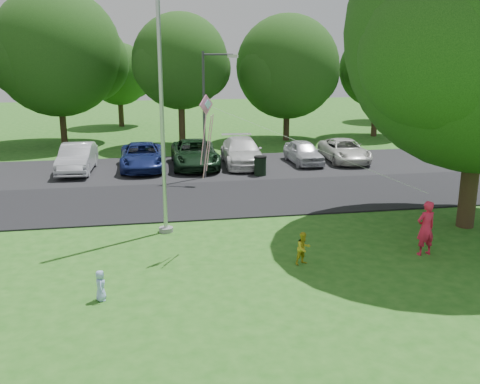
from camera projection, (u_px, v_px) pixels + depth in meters
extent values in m
plane|color=#26641A|center=(301.00, 282.00, 14.80)|extent=(120.00, 120.00, 0.00)
cube|color=black|center=(243.00, 197.00, 23.36)|extent=(60.00, 6.00, 0.06)
cube|color=black|center=(221.00, 167.00, 29.55)|extent=(42.00, 7.00, 0.06)
cylinder|color=#B7BABF|center=(161.00, 89.00, 17.70)|extent=(0.14, 0.14, 10.00)
cylinder|color=gray|center=(166.00, 230.00, 18.94)|extent=(0.50, 0.50, 0.16)
cylinder|color=#3F3F44|center=(204.00, 117.00, 26.19)|extent=(0.12, 0.12, 6.23)
cylinder|color=#3F3F44|center=(218.00, 54.00, 25.30)|extent=(1.39, 0.61, 0.09)
cube|color=silver|center=(233.00, 56.00, 25.19)|extent=(0.52, 0.38, 0.15)
cylinder|color=black|center=(260.00, 167.00, 27.34)|extent=(0.62, 0.62, 0.99)
cylinder|color=black|center=(260.00, 157.00, 27.21)|extent=(0.66, 0.66, 0.06)
cylinder|color=#332316|center=(470.00, 180.00, 19.11)|extent=(0.62, 0.62, 3.51)
sphere|color=#173B10|center=(453.00, 47.00, 16.51)|extent=(5.66, 5.66, 5.66)
sphere|color=#173B10|center=(437.00, 54.00, 16.66)|extent=(4.91, 4.91, 4.91)
cylinder|color=#332316|center=(63.00, 121.00, 36.78)|extent=(0.44, 0.44, 3.19)
sphere|color=#173B10|center=(57.00, 53.00, 35.62)|extent=(8.50, 8.50, 8.50)
sphere|color=#173B10|center=(89.00, 62.00, 36.92)|extent=(5.53, 5.53, 5.53)
sphere|color=#173B10|center=(28.00, 59.00, 34.43)|extent=(5.10, 5.10, 5.10)
cylinder|color=#332316|center=(182.00, 121.00, 35.91)|extent=(0.44, 0.44, 3.43)
sphere|color=#173B10|center=(180.00, 61.00, 34.92)|extent=(6.27, 6.27, 6.27)
sphere|color=#173B10|center=(201.00, 68.00, 35.88)|extent=(4.07, 4.07, 4.07)
sphere|color=#173B10|center=(162.00, 66.00, 34.04)|extent=(3.76, 3.76, 3.76)
cylinder|color=#332316|center=(286.00, 122.00, 38.51)|extent=(0.44, 0.44, 2.66)
sphere|color=#173B10|center=(288.00, 67.00, 37.53)|extent=(7.27, 7.27, 7.27)
sphere|color=#173B10|center=(307.00, 74.00, 38.64)|extent=(4.72, 4.72, 4.72)
sphere|color=#173B10|center=(270.00, 73.00, 36.51)|extent=(4.36, 4.36, 4.36)
cylinder|color=#332316|center=(375.00, 116.00, 40.37)|extent=(0.44, 0.44, 3.02)
sphere|color=#173B10|center=(378.00, 69.00, 39.49)|extent=(5.67, 5.67, 5.67)
sphere|color=#173B10|center=(390.00, 74.00, 40.35)|extent=(3.68, 3.68, 3.68)
sphere|color=#173B10|center=(367.00, 73.00, 38.69)|extent=(3.40, 3.40, 3.40)
cylinder|color=#332316|center=(121.00, 111.00, 45.82)|extent=(0.44, 0.44, 2.60)
sphere|color=#173B10|center=(119.00, 74.00, 45.03)|extent=(5.20, 5.20, 5.20)
sphere|color=#173B10|center=(133.00, 78.00, 45.82)|extent=(3.38, 3.38, 3.38)
sphere|color=#173B10|center=(106.00, 78.00, 44.30)|extent=(3.12, 3.12, 3.12)
cylinder|color=#332316|center=(385.00, 107.00, 49.46)|extent=(0.44, 0.44, 2.60)
sphere|color=#173B10|center=(388.00, 72.00, 48.67)|extent=(5.20, 5.20, 5.20)
sphere|color=#173B10|center=(397.00, 76.00, 49.47)|extent=(3.38, 3.38, 3.38)
sphere|color=#173B10|center=(380.00, 76.00, 47.94)|extent=(3.12, 3.12, 3.12)
imported|color=silver|center=(77.00, 158.00, 27.99)|extent=(1.81, 4.60, 1.49)
imported|color=navy|center=(142.00, 156.00, 28.74)|extent=(2.35, 5.01, 1.39)
imported|color=black|center=(195.00, 154.00, 29.28)|extent=(2.53, 5.32, 1.47)
imported|color=silver|center=(242.00, 152.00, 29.77)|extent=(2.31, 5.20, 1.48)
imported|color=silver|center=(303.00, 152.00, 30.22)|extent=(1.63, 3.84, 1.29)
imported|color=silver|center=(344.00, 150.00, 30.82)|extent=(2.29, 4.65, 1.27)
imported|color=#F22047|center=(426.00, 228.00, 16.60)|extent=(0.70, 0.51, 1.75)
imported|color=gold|center=(303.00, 248.00, 15.93)|extent=(0.59, 0.53, 1.00)
imported|color=#A0BBF5|center=(101.00, 286.00, 13.61)|extent=(0.28, 0.41, 0.82)
cube|color=pink|center=(206.00, 105.00, 16.11)|extent=(0.46, 0.44, 0.60)
cube|color=#8CC6E5|center=(208.00, 104.00, 16.08)|extent=(0.23, 0.22, 0.29)
cylinder|color=white|center=(318.00, 149.00, 16.21)|extent=(6.62, 1.68, 2.67)
cylinder|color=pink|center=(203.00, 140.00, 16.36)|extent=(0.20, 0.26, 1.60)
cylinder|color=pink|center=(210.00, 143.00, 16.47)|extent=(0.22, 0.42, 1.83)
cylinder|color=pink|center=(207.00, 148.00, 16.36)|extent=(0.24, 0.61, 2.04)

